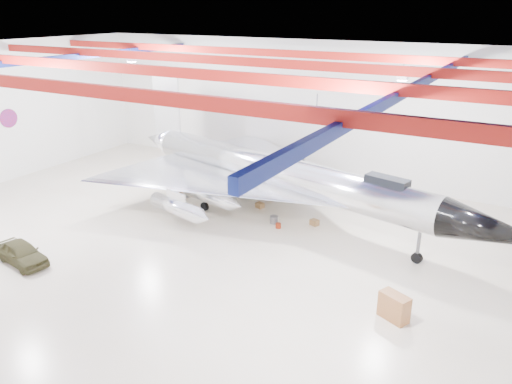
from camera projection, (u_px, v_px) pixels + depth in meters
The scene contains 16 objects.
floor at pixel (199, 238), 30.75m from camera, with size 40.00×40.00×0.00m, color #BEB197.
wall_back at pixel (304, 109), 41.04m from camera, with size 40.00×40.00×0.00m, color silver.
ceiling at pixel (191, 54), 26.92m from camera, with size 40.00×40.00×0.00m, color #0A0F38.
ceiling_structure at pixel (191, 66), 27.16m from camera, with size 39.50×29.50×1.08m.
wall_roundel at pixel (9, 118), 39.93m from camera, with size 1.50×1.50×0.10m, color #B21414.
jet_aircraft at pixel (279, 177), 33.09m from camera, with size 30.74×21.10×8.47m.
jeep at pixel (22, 253), 27.48m from camera, with size 1.49×3.71×1.27m, color #37341B.
desk at pixel (394, 307), 22.55m from camera, with size 1.38×0.69×1.26m, color brown.
crate_ply at pixel (178, 193), 37.64m from camera, with size 0.53×0.43×0.37m, color olive.
toolbox_red at pixel (270, 197), 36.91m from camera, with size 0.42×0.34×0.30m, color maroon.
engine_drum at pixel (274, 220), 32.78m from camera, with size 0.54×0.54×0.49m, color #59595B.
parts_bin at pixel (314, 222), 32.50m from camera, with size 0.53×0.42×0.37m, color olive.
crate_small at pixel (187, 195), 37.32m from camera, with size 0.38×0.31×0.27m, color #59595B.
tool_chest at pixel (278, 226), 32.06m from camera, with size 0.36×0.36×0.33m, color maroon.
oil_barrel at pixel (260, 205), 35.29m from camera, with size 0.54×0.43×0.38m, color olive.
spares_box at pixel (261, 191), 38.16m from camera, with size 0.38×0.38×0.34m, color #59595B.
Camera 1 is at (16.90, -22.41, 13.37)m, focal length 35.00 mm.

